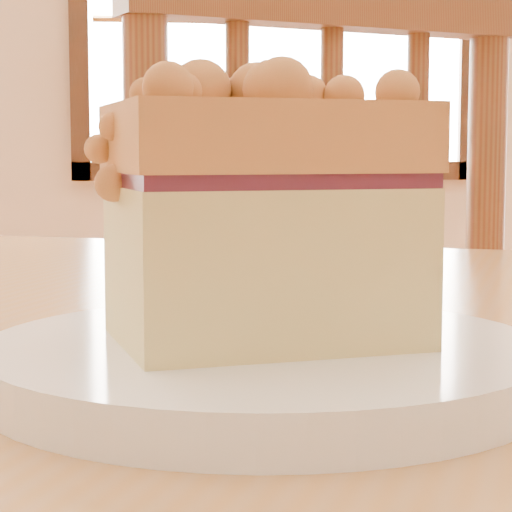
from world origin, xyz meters
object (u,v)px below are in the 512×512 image
at_px(cafe_table_main, 451,479).
at_px(plate, 264,365).
at_px(cake_slice, 266,208).
at_px(cafe_chair_main, 256,429).

distance_m(cafe_table_main, plate, 0.24).
relative_size(plate, cake_slice, 1.61).
bearing_deg(plate, cafe_chair_main, 84.33).
relative_size(cafe_table_main, cake_slice, 10.01).
height_order(cafe_table_main, plate, plate).
bearing_deg(cake_slice, cafe_table_main, 40.59).
xyz_separation_m(plate, cake_slice, (0.00, -0.00, 0.06)).
height_order(cafe_chair_main, cake_slice, cafe_chair_main).
relative_size(cafe_table_main, cafe_chair_main, 1.35).
distance_m(cafe_table_main, cake_slice, 0.27).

